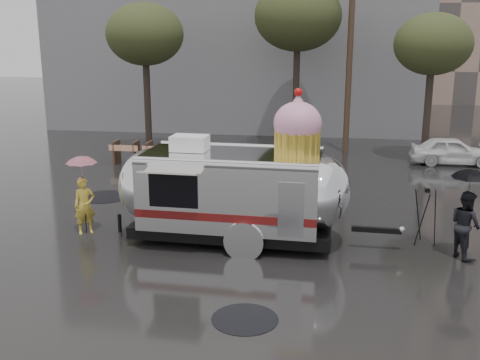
% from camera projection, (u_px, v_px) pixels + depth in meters
% --- Properties ---
extents(ground, '(120.00, 120.00, 0.00)m').
position_uv_depth(ground, '(256.00, 259.00, 14.06)').
color(ground, black).
rests_on(ground, ground).
extents(puddles, '(8.92, 9.38, 0.01)m').
position_uv_depth(puddles, '(216.00, 221.00, 16.94)').
color(puddles, black).
rests_on(puddles, ground).
extents(grey_building, '(22.00, 12.00, 13.00)m').
position_uv_depth(grey_building, '(244.00, 19.00, 36.02)').
color(grey_building, slate).
rests_on(grey_building, ground).
extents(utility_pole, '(1.60, 0.28, 9.00)m').
position_uv_depth(utility_pole, '(350.00, 54.00, 25.93)').
color(utility_pole, '#473323').
rests_on(utility_pole, ground).
extents(tree_left, '(3.64, 3.64, 6.95)m').
position_uv_depth(tree_left, '(145.00, 35.00, 26.21)').
color(tree_left, '#382D26').
rests_on(tree_left, ground).
extents(tree_mid, '(4.20, 4.20, 8.03)m').
position_uv_depth(tree_mid, '(298.00, 17.00, 26.84)').
color(tree_mid, '#382D26').
rests_on(tree_mid, ground).
extents(tree_right, '(3.36, 3.36, 6.42)m').
position_uv_depth(tree_right, '(433.00, 45.00, 24.33)').
color(tree_right, '#382D26').
rests_on(tree_right, ground).
extents(barricade_row, '(4.30, 0.80, 1.00)m').
position_uv_depth(barricade_row, '(159.00, 153.00, 24.31)').
color(barricade_row, '#473323').
rests_on(barricade_row, ground).
extents(airstream_trailer, '(7.87, 3.05, 4.24)m').
position_uv_depth(airstream_trailer, '(236.00, 187.00, 15.01)').
color(airstream_trailer, silver).
rests_on(airstream_trailer, ground).
extents(person_left, '(0.69, 0.65, 1.60)m').
position_uv_depth(person_left, '(85.00, 206.00, 15.72)').
color(person_left, yellow).
rests_on(person_left, ground).
extents(umbrella_pink, '(1.03, 1.03, 2.26)m').
position_uv_depth(umbrella_pink, '(82.00, 168.00, 15.45)').
color(umbrella_pink, pink).
rests_on(umbrella_pink, ground).
extents(person_right, '(0.77, 0.95, 1.73)m').
position_uv_depth(person_right, '(465.00, 225.00, 13.96)').
color(person_right, black).
rests_on(person_right, ground).
extents(umbrella_black, '(1.11, 1.11, 2.31)m').
position_uv_depth(umbrella_black, '(470.00, 183.00, 13.70)').
color(umbrella_black, black).
rests_on(umbrella_black, ground).
extents(tripod, '(0.58, 0.64, 1.54)m').
position_uv_depth(tripod, '(426.00, 211.00, 14.88)').
color(tripod, black).
rests_on(tripod, ground).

